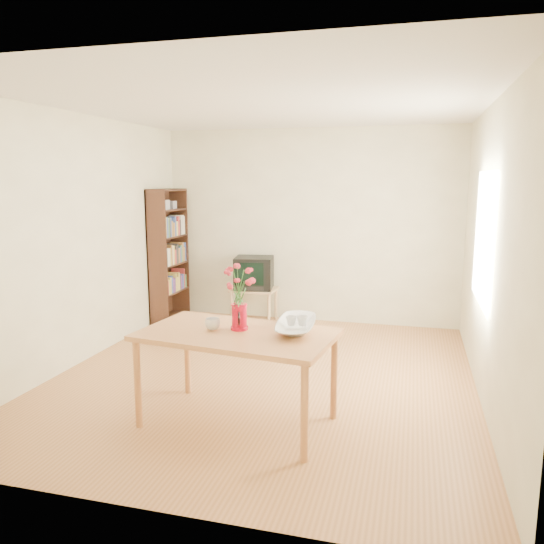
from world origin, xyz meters
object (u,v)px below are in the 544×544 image
(mug, at_px, (213,324))
(television, at_px, (254,272))
(bowl, at_px, (296,304))
(pitcher, at_px, (239,318))
(table, at_px, (237,341))

(mug, distance_m, television, 3.04)
(bowl, height_order, television, bowl)
(pitcher, xyz_separation_m, bowl, (0.44, 0.10, 0.11))
(table, relative_size, television, 2.83)
(television, bearing_deg, mug, -88.45)
(table, relative_size, bowl, 3.57)
(mug, bearing_deg, table, 171.94)
(mug, bearing_deg, television, -82.62)
(pitcher, xyz_separation_m, television, (-0.77, 2.93, -0.17))
(table, height_order, pitcher, pitcher)
(pitcher, height_order, mug, pitcher)
(bowl, xyz_separation_m, television, (-1.20, 2.82, -0.28))
(mug, xyz_separation_m, television, (-0.56, 2.99, -0.12))
(bowl, bearing_deg, pitcher, -166.47)
(pitcher, relative_size, mug, 1.82)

